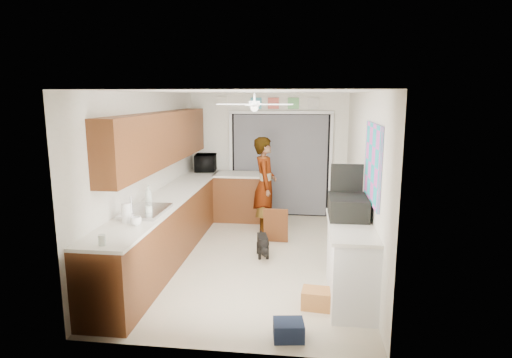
{
  "coord_description": "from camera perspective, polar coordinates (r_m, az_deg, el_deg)",
  "views": [
    {
      "loc": [
        0.8,
        -6.2,
        2.44
      ],
      "look_at": [
        0.0,
        0.4,
        1.15
      ],
      "focal_mm": 30.0,
      "sensor_mm": 36.0,
      "label": 1
    }
  ],
  "objects": [
    {
      "name": "door_trim_head",
      "position": [
        8.66,
        3.31,
        8.85
      ],
      "size": [
        2.1,
        0.04,
        0.06
      ],
      "primitive_type": "cube",
      "color": "white",
      "rests_on": "wall_back"
    },
    {
      "name": "faucet",
      "position": [
        5.84,
        -16.31,
        -3.23
      ],
      "size": [
        0.03,
        0.03,
        0.22
      ],
      "primitive_type": "cylinder",
      "color": "silver",
      "rests_on": "left_countertop"
    },
    {
      "name": "soap_bottle",
      "position": [
        6.26,
        -14.15,
        -1.98
      ],
      "size": [
        0.1,
        0.1,
        0.26
      ],
      "primitive_type": "imported",
      "rotation": [
        0.0,
        0.0,
        0.03
      ],
      "color": "silver",
      "rests_on": "left_countertop"
    },
    {
      "name": "header_frame_3",
      "position": [
        8.67,
        5.01,
        10.02
      ],
      "size": [
        0.22,
        0.02,
        0.22
      ],
      "primitive_type": "cube",
      "color": "#68B66B",
      "rests_on": "wall_back"
    },
    {
      "name": "upper_cabinets",
      "position": [
        6.81,
        -12.38,
        5.34
      ],
      "size": [
        0.32,
        4.0,
        0.8
      ],
      "primitive_type": "cube",
      "color": "brown",
      "rests_on": "wall_left"
    },
    {
      "name": "floor",
      "position": [
        6.71,
        -0.42,
        -10.35
      ],
      "size": [
        5.0,
        5.0,
        0.0
      ],
      "primitive_type": "plane",
      "color": "#C3B69D",
      "rests_on": "ground"
    },
    {
      "name": "ceiling_fan",
      "position": [
        6.45,
        -0.22,
        9.92
      ],
      "size": [
        1.14,
        1.14,
        0.24
      ],
      "primitive_type": "cube",
      "color": "white",
      "rests_on": "ceiling"
    },
    {
      "name": "peninsula_base",
      "position": [
        8.53,
        -2.04,
        -2.5
      ],
      "size": [
        1.0,
        0.6,
        0.9
      ],
      "primitive_type": "cube",
      "color": "brown",
      "rests_on": "floor"
    },
    {
      "name": "curtain_panel",
      "position": [
        8.75,
        3.23,
        1.84
      ],
      "size": [
        1.9,
        0.03,
        2.05
      ],
      "primitive_type": "cube",
      "color": "slate",
      "rests_on": "wall_back"
    },
    {
      "name": "jar_a",
      "position": [
        5.65,
        -14.12,
        -4.1
      ],
      "size": [
        0.12,
        0.12,
        0.12
      ],
      "primitive_type": "cylinder",
      "rotation": [
        0.0,
        0.0,
        -0.4
      ],
      "color": "silver",
      "rests_on": "left_countertop"
    },
    {
      "name": "jar_b",
      "position": [
        4.68,
        -19.84,
        -7.66
      ],
      "size": [
        0.08,
        0.08,
        0.11
      ],
      "primitive_type": "cylinder",
      "rotation": [
        0.0,
        0.0,
        -0.06
      ],
      "color": "silver",
      "rests_on": "left_countertop"
    },
    {
      "name": "peninsula_top",
      "position": [
        8.44,
        -2.06,
        0.6
      ],
      "size": [
        1.04,
        0.64,
        0.04
      ],
      "primitive_type": "cube",
      "color": "white",
      "rests_on": "peninsula_base"
    },
    {
      "name": "door_trim_right",
      "position": [
        8.76,
        9.91,
        1.69
      ],
      "size": [
        0.06,
        0.04,
        2.1
      ],
      "primitive_type": "cube",
      "color": "white",
      "rests_on": "wall_back"
    },
    {
      "name": "wall_left",
      "position": [
        6.75,
        -14.03,
        0.5
      ],
      "size": [
        0.0,
        5.0,
        5.0
      ],
      "primitive_type": "plane",
      "rotation": [
        1.57,
        0.0,
        1.57
      ],
      "color": "white",
      "rests_on": "ground"
    },
    {
      "name": "cardboard_box",
      "position": [
        5.24,
        8.15,
        -15.52
      ],
      "size": [
        0.38,
        0.3,
        0.22
      ],
      "primitive_type": "cube",
      "rotation": [
        0.0,
        0.0,
        -0.1
      ],
      "color": "#AD6B36",
      "rests_on": "floor"
    },
    {
      "name": "cup",
      "position": [
        5.26,
        -15.71,
        -5.43
      ],
      "size": [
        0.14,
        0.14,
        0.1
      ],
      "primitive_type": "imported",
      "rotation": [
        0.0,
        0.0,
        0.12
      ],
      "color": "white",
      "rests_on": "left_countertop"
    },
    {
      "name": "wall_back",
      "position": [
        8.81,
        1.65,
        3.23
      ],
      "size": [
        3.2,
        0.0,
        3.2
      ],
      "primitive_type": "plane",
      "rotation": [
        1.57,
        0.0,
        0.0
      ],
      "color": "white",
      "rests_on": "ground"
    },
    {
      "name": "suitcase_rim",
      "position": [
        5.52,
        12.1,
        -4.77
      ],
      "size": [
        0.45,
        0.58,
        0.02
      ],
      "primitive_type": "cube",
      "rotation": [
        0.0,
        0.0,
        0.01
      ],
      "color": "yellow",
      "rests_on": "suitcase"
    },
    {
      "name": "back_opening_recess",
      "position": [
        8.79,
        3.24,
        1.88
      ],
      "size": [
        2.0,
        0.06,
        2.1
      ],
      "primitive_type": "cube",
      "color": "black",
      "rests_on": "wall_back"
    },
    {
      "name": "man",
      "position": [
        7.7,
        1.21,
        -0.8
      ],
      "size": [
        0.47,
        0.66,
        1.74
      ],
      "primitive_type": "imported",
      "rotation": [
        0.0,
        0.0,
        1.65
      ],
      "color": "white",
      "rests_on": "floor"
    },
    {
      "name": "abstract_painting",
      "position": [
        5.31,
        15.29,
        2.04
      ],
      "size": [
        0.03,
        1.15,
        0.95
      ],
      "primitive_type": "cube",
      "color": "#DC51C3",
      "rests_on": "wall_right"
    },
    {
      "name": "left_base_cabinets",
      "position": [
        6.84,
        -11.36,
        -6.15
      ],
      "size": [
        0.6,
        4.8,
        0.9
      ],
      "primitive_type": "cube",
      "color": "brown",
      "rests_on": "floor"
    },
    {
      "name": "cabinet_door_panel",
      "position": [
        7.21,
        2.65,
        -6.22
      ],
      "size": [
        0.41,
        0.16,
        0.61
      ],
      "primitive_type": "cube",
      "rotation": [
        0.21,
        0.0,
        -0.02
      ],
      "color": "brown",
      "rests_on": "floor"
    },
    {
      "name": "wall_front",
      "position": [
        3.96,
        -5.08,
        -6.53
      ],
      "size": [
        3.2,
        0.0,
        3.2
      ],
      "primitive_type": "plane",
      "rotation": [
        -1.57,
        0.0,
        0.0
      ],
      "color": "white",
      "rests_on": "ground"
    },
    {
      "name": "header_frame_1",
      "position": [
        8.73,
        0.01,
        10.07
      ],
      "size": [
        0.22,
        0.02,
        0.22
      ],
      "primitive_type": "cube",
      "color": "#45A3B9",
      "rests_on": "wall_back"
    },
    {
      "name": "navy_crate",
      "position": [
        4.64,
        4.36,
        -19.45
      ],
      "size": [
        0.34,
        0.3,
        0.19
      ],
      "primitive_type": "cube",
      "rotation": [
        0.0,
        0.0,
        0.14
      ],
      "color": "#141D32",
      "rests_on": "floor"
    },
    {
      "name": "paper_towel_roll",
      "position": [
        5.38,
        -16.88,
        -4.34
      ],
      "size": [
        0.12,
        0.12,
        0.24
      ],
      "primitive_type": "cylinder",
      "rotation": [
        0.0,
        0.0,
        -0.1
      ],
      "color": "white",
      "rests_on": "left_countertop"
    },
    {
      "name": "sink_basin",
      "position": [
        5.79,
        -14.52,
        -4.23
      ],
      "size": [
        0.5,
        0.76,
        0.06
      ],
      "primitive_type": "cube",
      "color": "silver",
      "rests_on": "left_countertop"
    },
    {
      "name": "door_trim_left",
      "position": [
        8.89,
        -3.35,
        1.97
      ],
      "size": [
        0.06,
        0.04,
        2.1
      ],
      "primitive_type": "cube",
      "color": "white",
      "rests_on": "wall_back"
    },
    {
      "name": "header_frame_2",
      "position": [
        8.7,
        2.33,
        10.06
      ],
      "size": [
        0.22,
        0.02,
        0.22
      ],
      "primitive_type": "cube",
      "color": "#D85D51",
      "rests_on": "wall_back"
    },
    {
      "name": "route66_sign",
      "position": [
        8.84,
        -4.57,
        10.05
      ],
      "size": [
        0.22,
        0.02,
        0.26
      ],
      "primitive_type": "cube",
      "color": "silver",
      "rests_on": "wall_back"
    },
    {
      "name": "ceiling",
      "position": [
        6.25,
        -0.45,
        11.54
      ],
      "size": [
        5.0,
        5.0,
        0.0
      ],
      "primitive_type": "plane",
      "rotation": [
        3.14,
        0.0,
        0.0
      ],
      "color": "white",
      "rests_on": "ground"
    },
    {
      "name": "suitcase",
      "position": [
        5.5,
        12.15,
        -3.66
      ],
      "size": [
        0.47,
        0.63,
        0.27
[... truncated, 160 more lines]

